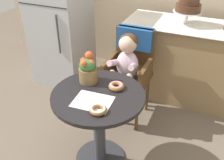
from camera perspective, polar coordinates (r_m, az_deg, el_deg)
ground_plane at (r=2.40m, az=-2.63°, el=-17.29°), size 8.00×8.00×0.00m
cafe_table at (r=2.04m, az=-2.98°, el=-7.99°), size 0.72×0.72×0.72m
wicker_chair at (r=2.56m, az=4.31°, el=4.52°), size 0.42×0.45×0.95m
seated_child at (r=2.41m, az=3.10°, el=3.74°), size 0.27×0.32×0.73m
paper_napkin at (r=1.83m, az=-4.39°, el=-4.89°), size 0.29×0.24×0.00m
donut_front at (r=1.73m, az=-3.20°, el=-6.65°), size 0.12×0.12×0.04m
donut_mid at (r=1.96m, az=0.98°, el=-1.33°), size 0.12×0.12×0.04m
flower_vase at (r=2.01m, az=-5.44°, el=2.41°), size 0.15×0.15×0.25m
display_counter at (r=3.02m, az=17.65°, el=3.62°), size 1.56×0.62×0.90m
tiered_cake_stand at (r=2.80m, az=16.91°, el=15.90°), size 0.30×0.30×0.33m
refrigerator at (r=3.20m, az=-11.76°, el=13.84°), size 0.64×0.63×1.70m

